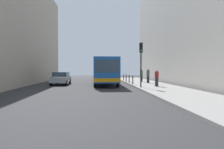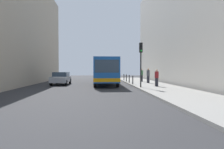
# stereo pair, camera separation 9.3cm
# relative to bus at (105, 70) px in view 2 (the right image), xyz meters

# --- Properties ---
(ground_plane) EXTENTS (80.00, 80.00, 0.00)m
(ground_plane) POSITION_rel_bus_xyz_m (-0.42, -3.96, -1.73)
(ground_plane) COLOR #2D2D30
(sidewalk) EXTENTS (4.40, 40.00, 0.15)m
(sidewalk) POSITION_rel_bus_xyz_m (4.98, -3.96, -1.65)
(sidewalk) COLOR gray
(sidewalk) RESTS_ON ground
(building_left) EXTENTS (7.00, 32.00, 13.85)m
(building_left) POSITION_rel_bus_xyz_m (-11.92, 0.04, 5.20)
(building_left) COLOR #B2A38C
(building_left) RESTS_ON ground
(building_right) EXTENTS (7.00, 32.00, 14.89)m
(building_right) POSITION_rel_bus_xyz_m (11.08, 0.04, 5.72)
(building_right) COLOR #BCB7AD
(building_right) RESTS_ON ground
(bus) EXTENTS (2.55, 11.02, 3.00)m
(bus) POSITION_rel_bus_xyz_m (0.00, 0.00, 0.00)
(bus) COLOR #19519E
(bus) RESTS_ON ground
(car_beside_bus) EXTENTS (1.90, 4.42, 1.48)m
(car_beside_bus) POSITION_rel_bus_xyz_m (-5.15, -0.03, -0.94)
(car_beside_bus) COLOR #A5A8AD
(car_beside_bus) RESTS_ON ground
(car_behind_bus) EXTENTS (2.07, 4.50, 1.48)m
(car_behind_bus) POSITION_rel_bus_xyz_m (0.29, 11.44, -0.94)
(car_behind_bus) COLOR silver
(car_behind_bus) RESTS_ON ground
(traffic_light) EXTENTS (0.28, 0.33, 4.10)m
(traffic_light) POSITION_rel_bus_xyz_m (3.13, -5.86, 1.28)
(traffic_light) COLOR black
(traffic_light) RESTS_ON sidewalk
(bollard_near) EXTENTS (0.11, 0.11, 0.95)m
(bollard_near) POSITION_rel_bus_xyz_m (3.03, -2.07, -1.10)
(bollard_near) COLOR black
(bollard_near) RESTS_ON sidewalk
(bollard_mid) EXTENTS (0.11, 0.11, 0.95)m
(bollard_mid) POSITION_rel_bus_xyz_m (3.03, 0.55, -1.10)
(bollard_mid) COLOR black
(bollard_mid) RESTS_ON sidewalk
(bollard_far) EXTENTS (0.11, 0.11, 0.95)m
(bollard_far) POSITION_rel_bus_xyz_m (3.03, 3.17, -1.10)
(bollard_far) COLOR black
(bollard_far) RESTS_ON sidewalk
(bollard_farthest) EXTENTS (0.11, 0.11, 0.95)m
(bollard_farthest) POSITION_rel_bus_xyz_m (3.03, 5.79, -1.10)
(bollard_farthest) COLOR black
(bollard_farthest) RESTS_ON sidewalk
(pedestrian_near_signal) EXTENTS (0.38, 0.38, 1.67)m
(pedestrian_near_signal) POSITION_rel_bus_xyz_m (4.87, -4.97, -0.75)
(pedestrian_near_signal) COLOR #26262D
(pedestrian_near_signal) RESTS_ON sidewalk
(pedestrian_mid_sidewalk) EXTENTS (0.38, 0.38, 1.77)m
(pedestrian_mid_sidewalk) POSITION_rel_bus_xyz_m (5.26, -0.00, -0.69)
(pedestrian_mid_sidewalk) COLOR #26262D
(pedestrian_mid_sidewalk) RESTS_ON sidewalk
(pedestrian_far_sidewalk) EXTENTS (0.38, 0.38, 1.75)m
(pedestrian_far_sidewalk) POSITION_rel_bus_xyz_m (5.05, 2.82, -0.70)
(pedestrian_far_sidewalk) COLOR #26262D
(pedestrian_far_sidewalk) RESTS_ON sidewalk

